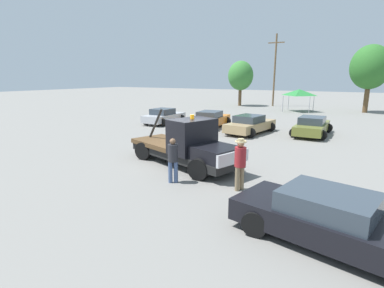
{
  "coord_description": "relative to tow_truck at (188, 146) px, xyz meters",
  "views": [
    {
      "loc": [
        7.22,
        -11.58,
        4.07
      ],
      "look_at": [
        0.5,
        0.0,
        1.05
      ],
      "focal_mm": 28.0,
      "sensor_mm": 36.0,
      "label": 1
    }
  ],
  "objects": [
    {
      "name": "ground_plane",
      "position": [
        -0.36,
        0.12,
        -0.95
      ],
      "size": [
        160.0,
        160.0,
        0.0
      ],
      "primitive_type": "plane",
      "color": "gray"
    },
    {
      "name": "tree_left",
      "position": [
        -8.79,
        29.1,
        3.23
      ],
      "size": [
        3.49,
        3.49,
        6.23
      ],
      "color": "brown",
      "rests_on": "ground"
    },
    {
      "name": "canopy_tent_green",
      "position": [
        -0.13,
        25.88,
        1.3
      ],
      "size": [
        3.03,
        3.03,
        2.63
      ],
      "color": "#9E9EA3",
      "rests_on": "ground"
    },
    {
      "name": "person_near_truck",
      "position": [
        3.16,
        -1.63,
        0.19
      ],
      "size": [
        0.43,
        0.43,
        1.93
      ],
      "rotation": [
        0.0,
        0.0,
        5.86
      ],
      "color": "#847051",
      "rests_on": "ground"
    },
    {
      "name": "tree_center",
      "position": [
        6.81,
        28.51,
        4.14
      ],
      "size": [
        4.25,
        4.25,
        7.58
      ],
      "color": "brown",
      "rests_on": "ground"
    },
    {
      "name": "utility_pole",
      "position": [
        -4.6,
        31.12,
        4.19
      ],
      "size": [
        2.2,
        0.24,
        9.74
      ],
      "color": "brown",
      "rests_on": "ground"
    },
    {
      "name": "parked_car_orange",
      "position": [
        -4.03,
        10.32,
        -0.3
      ],
      "size": [
        2.68,
        4.94,
        1.34
      ],
      "rotation": [
        0.0,
        0.0,
        1.66
      ],
      "color": "orange",
      "rests_on": "ground"
    },
    {
      "name": "tow_truck",
      "position": [
        0.0,
        0.0,
        0.0
      ],
      "size": [
        6.45,
        3.73,
        2.51
      ],
      "rotation": [
        0.0,
        0.0,
        -0.32
      ],
      "color": "black",
      "rests_on": "ground"
    },
    {
      "name": "foreground_car",
      "position": [
        6.52,
        -3.94,
        -0.3
      ],
      "size": [
        5.35,
        2.98,
        1.34
      ],
      "rotation": [
        0.0,
        0.0,
        -0.21
      ],
      "color": "black",
      "rests_on": "ground"
    },
    {
      "name": "parked_car_tan",
      "position": [
        -0.34,
        9.44,
        -0.3
      ],
      "size": [
        2.93,
        4.95,
        1.34
      ],
      "rotation": [
        0.0,
        0.0,
        1.42
      ],
      "color": "tan",
      "rests_on": "ground"
    },
    {
      "name": "parked_car_silver",
      "position": [
        -8.51,
        10.05,
        -0.3
      ],
      "size": [
        2.44,
        4.31,
        1.34
      ],
      "rotation": [
        0.0,
        0.0,
        1.55
      ],
      "color": "#B7B7BC",
      "rests_on": "ground"
    },
    {
      "name": "parked_car_olive",
      "position": [
        3.72,
        10.9,
        -0.3
      ],
      "size": [
        2.42,
        4.79,
        1.34
      ],
      "rotation": [
        0.0,
        0.0,
        1.57
      ],
      "color": "olive",
      "rests_on": "ground"
    },
    {
      "name": "person_at_hood",
      "position": [
        0.61,
        -2.17,
        0.07
      ],
      "size": [
        0.39,
        0.39,
        1.77
      ],
      "rotation": [
        0.0,
        0.0,
        2.22
      ],
      "color": "#475B84",
      "rests_on": "ground"
    }
  ]
}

